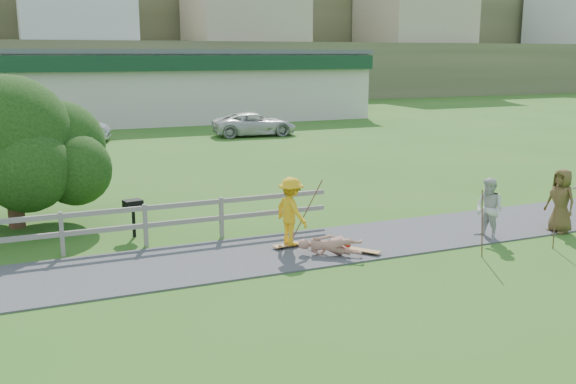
# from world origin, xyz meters

# --- Properties ---
(ground) EXTENTS (260.00, 260.00, 0.00)m
(ground) POSITION_xyz_m (0.00, 0.00, 0.00)
(ground) COLOR #2D621C
(ground) RESTS_ON ground
(path) EXTENTS (34.00, 3.00, 0.04)m
(path) POSITION_xyz_m (0.00, 1.50, 0.02)
(path) COLOR #363639
(path) RESTS_ON ground
(fence) EXTENTS (15.05, 0.10, 1.10)m
(fence) POSITION_xyz_m (-4.62, 3.30, 0.72)
(fence) COLOR slate
(fence) RESTS_ON ground
(strip_mall) EXTENTS (32.50, 10.75, 5.10)m
(strip_mall) POSITION_xyz_m (4.00, 34.94, 2.58)
(strip_mall) COLOR beige
(strip_mall) RESTS_ON ground
(skater_rider) EXTENTS (0.87, 1.22, 1.71)m
(skater_rider) POSITION_xyz_m (1.32, 1.72, 0.86)
(skater_rider) COLOR gold
(skater_rider) RESTS_ON ground
(skater_fallen) EXTENTS (1.17, 1.45, 0.55)m
(skater_fallen) POSITION_xyz_m (1.90, 0.70, 0.28)
(skater_fallen) COLOR #A96F5D
(skater_fallen) RESTS_ON ground
(spectator_a) EXTENTS (0.75, 0.89, 1.64)m
(spectator_a) POSITION_xyz_m (6.40, 0.41, 0.82)
(spectator_a) COLOR beige
(spectator_a) RESTS_ON ground
(spectator_c) EXTENTS (0.65, 0.92, 1.76)m
(spectator_c) POSITION_xyz_m (8.64, 0.18, 0.88)
(spectator_c) COLOR brown
(spectator_c) RESTS_ON ground
(car_silver) EXTENTS (4.94, 2.74, 1.54)m
(car_silver) POSITION_xyz_m (-2.21, 24.80, 0.77)
(car_silver) COLOR gray
(car_silver) RESTS_ON ground
(car_white) EXTENTS (5.16, 2.76, 1.38)m
(car_white) POSITION_xyz_m (8.39, 23.42, 0.69)
(car_white) COLOR #BCBCB8
(car_white) RESTS_ON ground
(tree) EXTENTS (5.56, 5.56, 3.54)m
(tree) POSITION_xyz_m (-4.98, 6.61, 1.77)
(tree) COLOR black
(tree) RESTS_ON ground
(bbq) EXTENTS (0.53, 0.44, 1.01)m
(bbq) POSITION_xyz_m (-2.12, 4.31, 0.51)
(bbq) COLOR black
(bbq) RESTS_ON ground
(longboard_rider) EXTENTS (1.01, 0.37, 0.11)m
(longboard_rider) POSITION_xyz_m (1.32, 1.72, 0.05)
(longboard_rider) COLOR olive
(longboard_rider) RESTS_ON ground
(longboard_fallen) EXTENTS (0.78, 0.93, 0.11)m
(longboard_fallen) POSITION_xyz_m (2.70, 0.60, 0.05)
(longboard_fallen) COLOR olive
(longboard_fallen) RESTS_ON ground
(helmet) EXTENTS (0.29, 0.29, 0.29)m
(helmet) POSITION_xyz_m (2.50, 1.05, 0.14)
(helmet) COLOR #B7160A
(helmet) RESTS_ON ground
(pole_rider) EXTENTS (0.03, 0.03, 1.84)m
(pole_rider) POSITION_xyz_m (1.92, 2.12, 0.92)
(pole_rider) COLOR brown
(pole_rider) RESTS_ON ground
(pole_spec_left) EXTENTS (0.03, 0.03, 1.68)m
(pole_spec_left) POSITION_xyz_m (5.18, -0.77, 0.84)
(pole_spec_left) COLOR brown
(pole_spec_left) RESTS_ON ground
(pole_spec_right) EXTENTS (0.03, 0.03, 1.81)m
(pole_spec_right) POSITION_xyz_m (7.33, -0.91, 0.90)
(pole_spec_right) COLOR brown
(pole_spec_right) RESTS_ON ground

